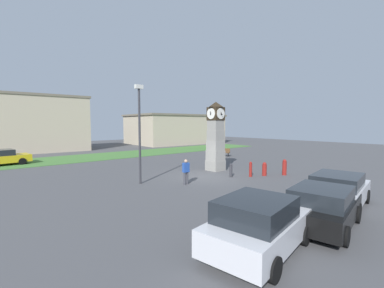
% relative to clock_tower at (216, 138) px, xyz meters
% --- Properties ---
extents(ground_plane, '(87.28, 87.28, 0.00)m').
position_rel_clock_tower_xyz_m(ground_plane, '(-2.49, -1.42, -2.63)').
color(ground_plane, '#4C4C4F').
extents(clock_tower, '(1.33, 1.42, 5.46)m').
position_rel_clock_tower_xyz_m(clock_tower, '(0.00, 0.00, 0.00)').
color(clock_tower, gray).
rests_on(clock_tower, ground_plane).
extents(bollard_near_tower, '(0.31, 0.31, 1.15)m').
position_rel_clock_tower_xyz_m(bollard_near_tower, '(2.44, -4.61, -2.04)').
color(bollard_near_tower, maroon).
rests_on(bollard_near_tower, ground_plane).
extents(bollard_mid_row, '(0.32, 0.32, 0.97)m').
position_rel_clock_tower_xyz_m(bollard_mid_row, '(1.15, -3.78, -2.14)').
color(bollard_mid_row, maroon).
rests_on(bollard_mid_row, ground_plane).
extents(bollard_far_row, '(0.20, 0.20, 1.08)m').
position_rel_clock_tower_xyz_m(bollard_far_row, '(0.07, -3.36, -2.08)').
color(bollard_far_row, maroon).
rests_on(bollard_far_row, ground_plane).
extents(bollard_end_row, '(0.20, 0.20, 0.96)m').
position_rel_clock_tower_xyz_m(bollard_end_row, '(-1.07, -2.52, -2.14)').
color(bollard_end_row, '#333338').
rests_on(bollard_end_row, ground_plane).
extents(car_navy_sedan, '(4.20, 2.54, 1.63)m').
position_rel_clock_tower_xyz_m(car_navy_sedan, '(-8.57, -9.94, -1.81)').
color(car_navy_sedan, silver).
rests_on(car_navy_sedan, ground_plane).
extents(car_near_tower, '(4.23, 2.51, 1.50)m').
position_rel_clock_tower_xyz_m(car_near_tower, '(-5.31, -10.42, -1.86)').
color(car_near_tower, black).
rests_on(car_near_tower, ground_plane).
extents(car_by_building, '(4.49, 2.55, 1.51)m').
position_rel_clock_tower_xyz_m(car_by_building, '(-2.33, -9.89, -1.85)').
color(car_by_building, silver).
rests_on(car_by_building, ground_plane).
extents(car_far_lot, '(4.40, 2.46, 1.44)m').
position_rel_clock_tower_xyz_m(car_far_lot, '(-12.76, 14.19, -1.89)').
color(car_far_lot, gold).
rests_on(car_far_lot, ground_plane).
extents(bench, '(1.25, 1.65, 0.90)m').
position_rel_clock_tower_xyz_m(bench, '(7.13, 5.65, -2.10)').
color(bench, brown).
rests_on(bench, ground_plane).
extents(pedestrian_near_bench, '(0.41, 0.26, 1.55)m').
position_rel_clock_tower_xyz_m(pedestrian_near_bench, '(-4.84, -2.12, -1.75)').
color(pedestrian_near_bench, '#3F3F47').
rests_on(pedestrian_near_bench, ground_plane).
extents(street_lamp_far_side, '(0.50, 0.24, 6.11)m').
position_rel_clock_tower_xyz_m(street_lamp_far_side, '(-6.86, -0.10, 0.92)').
color(street_lamp_far_side, '#333338').
rests_on(street_lamp_far_side, ground_plane).
extents(warehouse_blue_far, '(11.78, 7.18, 7.49)m').
position_rel_clock_tower_xyz_m(warehouse_blue_far, '(-7.45, 25.26, 1.13)').
color(warehouse_blue_far, '#B7A88E').
rests_on(warehouse_blue_far, ground_plane).
extents(storefront_low_left, '(16.93, 12.52, 5.41)m').
position_rel_clock_tower_xyz_m(storefront_low_left, '(15.04, 25.19, 0.09)').
color(storefront_low_left, '#B7A88E').
rests_on(storefront_low_left, ground_plane).
extents(grass_verge_far, '(52.37, 6.61, 0.04)m').
position_rel_clock_tower_xyz_m(grass_verge_far, '(-5.66, 14.58, -2.61)').
color(grass_verge_far, '#477A38').
rests_on(grass_verge_far, ground_plane).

